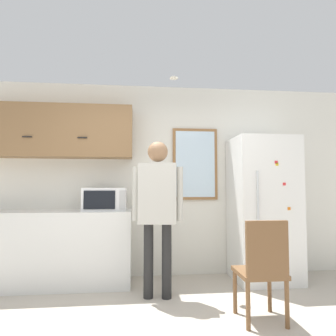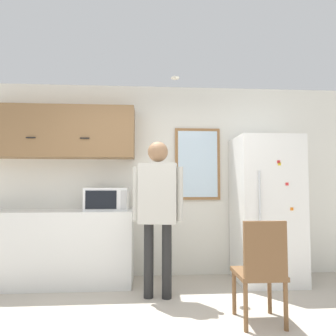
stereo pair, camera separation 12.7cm
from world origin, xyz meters
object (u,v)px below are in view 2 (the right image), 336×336
Objects in this scene: chair at (261,267)px; refrigerator at (266,209)px; person at (158,201)px; microwave at (107,199)px.

refrigerator is at bearing -113.78° from chair.
refrigerator reaches higher than person.
person reaches higher than microwave.
microwave is 0.29× the size of refrigerator.
person is 0.93× the size of refrigerator.
microwave is 0.84m from person.
person is 1.87× the size of chair.
refrigerator reaches higher than chair.
microwave is 0.31× the size of person.
microwave is 2.09m from chair.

